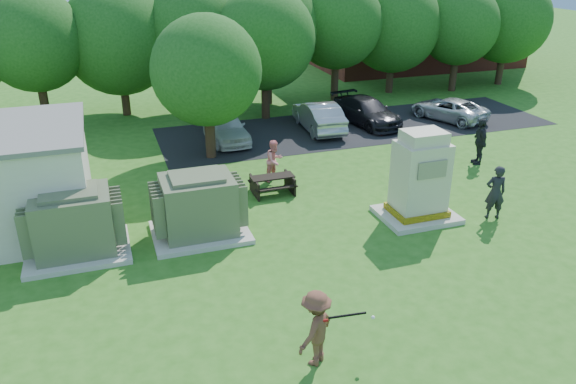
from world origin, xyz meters
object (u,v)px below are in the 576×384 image
object	(u,v)px
person_at_picnic	(274,161)
car_silver_a	(319,116)
person_walking_right	(480,141)
picnic_table	(272,182)
batter	(316,328)
car_white	(226,127)
transformer_right	(199,207)
generator_cabinet	(420,181)
transformer_left	(74,224)
car_dark	(367,111)
person_by_generator	(495,192)
car_silver_b	(448,109)

from	to	relation	value
person_at_picnic	car_silver_a	world-z (taller)	person_at_picnic
person_walking_right	picnic_table	bearing A→B (deg)	-72.46
batter	car_white	world-z (taller)	batter
person_walking_right	car_silver_a	xyz separation A→B (m)	(-4.66, 6.55, -0.25)
transformer_right	generator_cabinet	world-z (taller)	generator_cabinet
person_at_picnic	person_walking_right	xyz separation A→B (m)	(8.73, -0.97, 0.15)
generator_cabinet	picnic_table	distance (m)	5.43
batter	person_walking_right	distance (m)	14.48
transformer_right	person_at_picnic	xyz separation A→B (m)	(3.62, 3.54, -0.14)
transformer_left	car_dark	xyz separation A→B (m)	(14.11, 9.28, -0.30)
transformer_right	car_dark	bearing A→B (deg)	41.72
transformer_left	person_walking_right	world-z (taller)	transformer_left
batter	car_white	distance (m)	15.81
generator_cabinet	picnic_table	bearing A→B (deg)	138.88
batter	car_dark	size ratio (longest dim) A/B	0.40
transformer_left	person_at_picnic	xyz separation A→B (m)	(7.32, 3.54, -0.14)
person_by_generator	car_silver_b	distance (m)	11.83
picnic_table	car_silver_a	distance (m)	8.11
batter	person_by_generator	bearing A→B (deg)	171.69
car_silver_b	person_at_picnic	bearing A→B (deg)	2.31
transformer_right	picnic_table	size ratio (longest dim) A/B	1.87
person_walking_right	car_silver_b	xyz separation A→B (m)	(2.51, 6.03, -0.40)
car_silver_a	batter	bearing A→B (deg)	71.31
transformer_left	person_at_picnic	world-z (taller)	transformer_left
car_dark	picnic_table	bearing A→B (deg)	-146.23
generator_cabinet	batter	xyz separation A→B (m)	(-5.91, -5.65, -0.43)
transformer_left	person_by_generator	distance (m)	13.47
transformer_right	car_dark	world-z (taller)	transformer_right
picnic_table	car_dark	bearing A→B (deg)	43.60
car_white	picnic_table	bearing A→B (deg)	-89.99
transformer_left	transformer_right	world-z (taller)	same
person_by_generator	person_walking_right	bearing A→B (deg)	-104.41
picnic_table	car_silver_a	size ratio (longest dim) A/B	0.36
car_white	car_dark	size ratio (longest dim) A/B	0.88
person_at_picnic	car_dark	size ratio (longest dim) A/B	0.36
batter	car_silver_a	xyz separation A→B (m)	(6.39, 15.91, -0.19)
transformer_right	batter	xyz separation A→B (m)	(1.30, -6.78, -0.06)
transformer_left	person_walking_right	xyz separation A→B (m)	(16.05, 2.57, 0.01)
picnic_table	person_walking_right	world-z (taller)	person_walking_right
car_white	car_silver_b	xyz separation A→B (m)	(11.94, -0.34, -0.11)
generator_cabinet	car_silver_b	world-z (taller)	generator_cabinet
batter	person_by_generator	xyz separation A→B (m)	(8.32, 4.78, 0.03)
batter	person_at_picnic	distance (m)	10.58
car_white	car_silver_b	distance (m)	11.94
transformer_left	picnic_table	size ratio (longest dim) A/B	1.87
transformer_left	generator_cabinet	world-z (taller)	generator_cabinet
car_white	person_walking_right	bearing A→B (deg)	-36.25
batter	car_dark	xyz separation A→B (m)	(9.11, 16.06, -0.24)
person_walking_right	person_by_generator	bearing A→B (deg)	-14.43
person_by_generator	car_white	bearing A→B (deg)	-42.10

